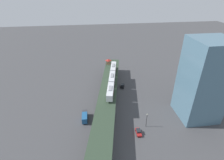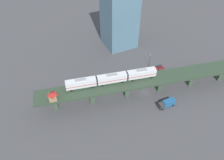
{
  "view_description": "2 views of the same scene",
  "coord_description": "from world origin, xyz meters",
  "views": [
    {
      "loc": [
        6.52,
        65.19,
        54.39
      ],
      "look_at": [
        -4.23,
        -14.06,
        9.46
      ],
      "focal_mm": 28.0,
      "sensor_mm": 36.0,
      "label": 1
    },
    {
      "loc": [
        55.13,
        -41.67,
        69.17
      ],
      "look_at": [
        -4.23,
        -14.06,
        9.46
      ],
      "focal_mm": 35.0,
      "sensor_mm": 36.0,
      "label": 2
    }
  ],
  "objects": [
    {
      "name": "subway_train",
      "position": [
        -4.23,
        -14.06,
        10.5
      ],
      "size": [
        10.02,
        37.03,
        4.45
      ],
      "color": "silver",
      "rests_on": "elevated_viaduct"
    },
    {
      "name": "signal_hut",
      "position": [
        -5.15,
        -38.13,
        9.76
      ],
      "size": [
        3.79,
        3.79,
        3.4
      ],
      "color": "#8C7251",
      "rests_on": "elevated_viaduct"
    },
    {
      "name": "delivery_truck",
      "position": [
        10.56,
        3.98,
        1.76
      ],
      "size": [
        2.46,
        7.23,
        3.2
      ],
      "color": "#333338",
      "rests_on": "ground"
    },
    {
      "name": "elevated_viaduct",
      "position": [
        -0.04,
        -0.18,
        6.83
      ],
      "size": [
        26.22,
        91.87,
        7.96
      ],
      "color": "#2C3D2C",
      "rests_on": "ground"
    },
    {
      "name": "street_car_black",
      "position": [
        -11.5,
        -21.48,
        0.94
      ],
      "size": [
        3.01,
        4.73,
        1.89
      ],
      "color": "black",
      "rests_on": "ground"
    },
    {
      "name": "ground_plane",
      "position": [
        0.0,
        0.0,
        0.0
      ],
      "size": [
        400.0,
        400.0,
        0.0
      ],
      "primitive_type": "plane",
      "color": "#424244"
    },
    {
      "name": "street_lamp",
      "position": [
        -15.45,
        11.8,
        4.11
      ],
      "size": [
        0.44,
        0.44,
        6.94
      ],
      "color": "black",
      "rests_on": "ground"
    },
    {
      "name": "office_tower",
      "position": [
        -40.27,
        7.01,
        18.0
      ],
      "size": [
        16.0,
        16.0,
        36.0
      ],
      "color": "slate",
      "rests_on": "ground"
    },
    {
      "name": "street_car_red",
      "position": [
        -11.15,
        15.32,
        0.94
      ],
      "size": [
        2.01,
        4.43,
        1.89
      ],
      "color": "#AD1E1E",
      "rests_on": "ground"
    }
  ]
}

